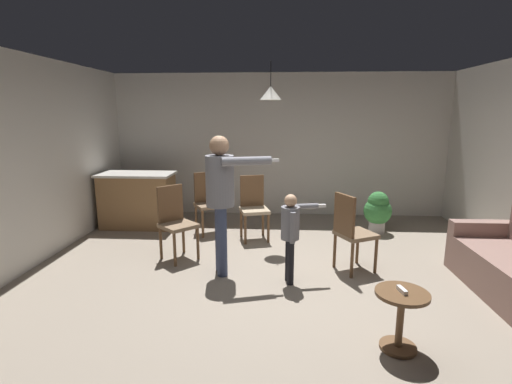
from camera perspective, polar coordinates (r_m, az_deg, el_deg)
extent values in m
plane|color=gray|center=(4.60, 3.13, -13.49)|extent=(7.68, 7.68, 0.00)
cube|color=beige|center=(7.39, 3.53, 7.01)|extent=(6.40, 0.10, 2.70)
cube|color=beige|center=(5.30, -33.85, 3.13)|extent=(0.10, 6.40, 2.70)
cube|color=#8C6B60|center=(5.68, 30.95, -6.84)|extent=(0.85, 0.18, 0.63)
cylinder|color=brown|center=(5.91, 33.53, -9.36)|extent=(0.05, 0.05, 0.06)
cylinder|color=brown|center=(5.62, 27.71, -9.77)|extent=(0.05, 0.05, 0.06)
cube|color=olive|center=(6.93, -17.31, -1.32)|extent=(1.20, 0.60, 0.91)
cube|color=beige|center=(6.84, -17.56, 2.55)|extent=(1.26, 0.66, 0.04)
cylinder|color=brown|center=(3.45, 21.11, -14.07)|extent=(0.44, 0.44, 0.03)
cylinder|color=brown|center=(3.57, 20.79, -17.83)|extent=(0.06, 0.06, 0.49)
cylinder|color=brown|center=(3.69, 20.51, -20.95)|extent=(0.31, 0.31, 0.03)
cylinder|color=#384260|center=(4.82, -5.40, -6.81)|extent=(0.13, 0.13, 0.86)
cylinder|color=#384260|center=(4.65, -5.14, -7.50)|extent=(0.13, 0.13, 0.86)
cylinder|color=slate|center=(4.55, -5.45, 1.65)|extent=(0.34, 0.34, 0.61)
sphere|color=#9E7556|center=(4.50, -5.55, 6.96)|extent=(0.23, 0.23, 0.23)
cylinder|color=slate|center=(4.75, -5.72, 1.70)|extent=(0.10, 0.10, 0.57)
cylinder|color=slate|center=(4.36, -1.44, 4.67)|extent=(0.58, 0.25, 0.10)
cube|color=white|center=(4.43, 2.61, 4.78)|extent=(0.13, 0.07, 0.04)
cylinder|color=black|center=(4.58, 4.90, -9.98)|extent=(0.08, 0.08, 0.54)
cylinder|color=black|center=(4.48, 5.22, -10.50)|extent=(0.08, 0.08, 0.54)
cylinder|color=slate|center=(4.38, 5.17, -4.66)|extent=(0.21, 0.21, 0.38)
sphere|color=tan|center=(4.31, 5.23, -1.30)|extent=(0.15, 0.15, 0.15)
cylinder|color=slate|center=(4.50, 7.08, -2.15)|extent=(0.36, 0.13, 0.06)
cube|color=white|center=(4.55, 9.63, -2.05)|extent=(0.13, 0.06, 0.04)
cylinder|color=slate|center=(4.27, 5.53, -5.37)|extent=(0.06, 0.06, 0.36)
cylinder|color=brown|center=(6.19, 1.06, -4.52)|extent=(0.04, 0.04, 0.45)
cylinder|color=brown|center=(6.12, -2.24, -4.72)|extent=(0.04, 0.04, 0.45)
cylinder|color=brown|center=(5.86, 1.87, -5.49)|extent=(0.04, 0.04, 0.45)
cylinder|color=brown|center=(5.78, -1.61, -5.71)|extent=(0.04, 0.04, 0.45)
cube|color=tan|center=(5.92, -0.23, -2.78)|extent=(0.52, 0.52, 0.05)
cube|color=brown|center=(6.04, -0.61, 0.19)|extent=(0.37, 0.14, 0.50)
cylinder|color=brown|center=(6.57, -5.98, -3.61)|extent=(0.04, 0.04, 0.45)
cylinder|color=brown|center=(6.47, -8.99, -3.96)|extent=(0.04, 0.04, 0.45)
cylinder|color=brown|center=(6.25, -4.85, -4.41)|extent=(0.04, 0.04, 0.45)
cylinder|color=brown|center=(6.13, -8.00, -4.79)|extent=(0.04, 0.04, 0.45)
cube|color=#7F664C|center=(6.29, -7.01, -1.99)|extent=(0.57, 0.57, 0.05)
cube|color=brown|center=(6.41, -7.62, 0.77)|extent=(0.35, 0.22, 0.50)
cylinder|color=brown|center=(5.55, -10.85, -6.69)|extent=(0.04, 0.04, 0.45)
cylinder|color=brown|center=(5.38, -14.11, -7.44)|extent=(0.04, 0.04, 0.45)
cylinder|color=brown|center=(5.26, -8.73, -7.65)|extent=(0.04, 0.04, 0.45)
cylinder|color=brown|center=(5.08, -12.10, -8.49)|extent=(0.04, 0.04, 0.45)
cube|color=#7F664C|center=(5.24, -11.56, -4.97)|extent=(0.59, 0.59, 0.05)
cube|color=brown|center=(5.33, -12.76, -1.68)|extent=(0.29, 0.30, 0.50)
cylinder|color=brown|center=(5.05, 11.73, -8.61)|extent=(0.04, 0.04, 0.45)
cylinder|color=brown|center=(4.78, 14.21, -9.92)|extent=(0.04, 0.04, 0.45)
cylinder|color=brown|center=(5.26, 14.99, -7.95)|extent=(0.04, 0.04, 0.45)
cylinder|color=brown|center=(5.00, 17.55, -9.15)|extent=(0.04, 0.04, 0.45)
cube|color=#7F664C|center=(4.94, 14.77, -6.17)|extent=(0.56, 0.56, 0.05)
cube|color=brown|center=(4.75, 13.13, -3.34)|extent=(0.21, 0.36, 0.50)
cylinder|color=#B7B2AD|center=(6.68, 17.65, -4.94)|extent=(0.27, 0.27, 0.21)
sphere|color=#387F3D|center=(6.61, 17.80, -2.75)|extent=(0.45, 0.45, 0.45)
sphere|color=#387F3D|center=(6.58, 17.88, -1.41)|extent=(0.34, 0.34, 0.34)
cube|color=white|center=(3.44, 21.08, -13.58)|extent=(0.06, 0.13, 0.04)
cone|color=silver|center=(5.75, 2.22, 14.63)|extent=(0.32, 0.32, 0.20)
cylinder|color=black|center=(5.77, 2.24, 17.31)|extent=(0.01, 0.01, 0.36)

